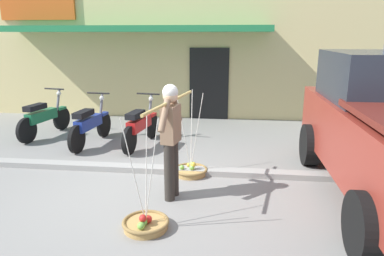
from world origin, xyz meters
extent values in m
plane|color=gray|center=(0.00, 0.00, 0.00)|extent=(90.00, 90.00, 0.00)
cube|color=gray|center=(0.00, 0.70, 0.05)|extent=(20.00, 0.24, 0.10)
cylinder|color=#2D2823|center=(0.41, -0.18, 0.43)|extent=(0.15, 0.15, 0.86)
cylinder|color=#2D2823|center=(0.38, -0.36, 0.43)|extent=(0.15, 0.15, 0.86)
cube|color=#84664C|center=(0.40, -0.27, 1.13)|extent=(0.26, 0.37, 0.54)
sphere|color=#E0B78E|center=(0.40, -0.27, 1.53)|extent=(0.21, 0.21, 0.21)
sphere|color=silver|center=(0.40, -0.27, 1.58)|extent=(0.22, 0.22, 0.22)
cylinder|color=#84664C|center=(0.44, -0.03, 1.30)|extent=(0.15, 0.35, 0.43)
cylinder|color=#84664C|center=(0.35, -0.50, 1.30)|extent=(0.15, 0.35, 0.43)
cylinder|color=tan|center=(0.40, -0.27, 1.45)|extent=(0.39, 1.85, 0.04)
cylinder|color=#B2894C|center=(0.57, 0.65, 0.04)|extent=(0.55, 0.55, 0.09)
torus|color=olive|center=(0.57, 0.65, 0.10)|extent=(0.59, 0.59, 0.05)
sphere|color=gold|center=(0.52, 0.77, 0.13)|extent=(0.08, 0.08, 0.08)
sphere|color=#72B143|center=(0.57, 0.82, 0.13)|extent=(0.09, 0.09, 0.09)
sphere|color=#75B645|center=(0.60, 0.63, 0.14)|extent=(0.09, 0.09, 0.09)
sphere|color=#70AD42|center=(0.42, 0.63, 0.13)|extent=(0.08, 0.08, 0.08)
sphere|color=yellow|center=(0.61, 0.64, 0.19)|extent=(0.09, 0.09, 0.09)
cylinder|color=silver|center=(0.57, 0.78, 0.77)|extent=(0.01, 0.26, 1.36)
cylinder|color=silver|center=(0.46, 0.59, 0.77)|extent=(0.23, 0.14, 1.36)
cylinder|color=silver|center=(0.68, 0.59, 0.77)|extent=(0.23, 0.14, 1.36)
cylinder|color=#B2894C|center=(0.23, -1.19, 0.04)|extent=(0.55, 0.55, 0.09)
torus|color=olive|center=(0.23, -1.19, 0.10)|extent=(0.59, 0.59, 0.05)
sphere|color=red|center=(0.26, -1.20, 0.14)|extent=(0.10, 0.10, 0.10)
sphere|color=#76B746|center=(0.21, -1.36, 0.14)|extent=(0.09, 0.09, 0.09)
sphere|color=#6CA740|center=(0.23, -1.20, 0.14)|extent=(0.10, 0.10, 0.10)
sphere|color=#7ABE48|center=(0.23, -1.27, 0.13)|extent=(0.09, 0.09, 0.09)
sphere|color=red|center=(0.22, -1.28, 0.19)|extent=(0.09, 0.09, 0.09)
cylinder|color=silver|center=(0.23, -1.06, 0.77)|extent=(0.01, 0.26, 1.36)
cylinder|color=silver|center=(0.12, -1.25, 0.77)|extent=(0.23, 0.14, 1.36)
cylinder|color=silver|center=(0.33, -1.25, 0.77)|extent=(0.23, 0.14, 1.36)
cylinder|color=black|center=(-3.05, 3.28, 0.29)|extent=(0.18, 0.59, 0.58)
cylinder|color=black|center=(-3.27, 2.06, 0.29)|extent=(0.18, 0.59, 0.58)
cube|color=#19663D|center=(-3.05, 3.28, 0.55)|extent=(0.19, 0.30, 0.06)
cube|color=#19663D|center=(-3.18, 2.57, 0.51)|extent=(0.35, 0.92, 0.24)
cube|color=black|center=(-3.21, 2.39, 0.75)|extent=(0.31, 0.59, 0.12)
cylinder|color=slate|center=(-3.07, 3.18, 0.68)|extent=(0.11, 0.30, 0.76)
cylinder|color=black|center=(-3.08, 3.10, 1.07)|extent=(0.54, 0.13, 0.04)
sphere|color=silver|center=(-3.06, 3.26, 0.93)|extent=(0.11, 0.11, 0.11)
cylinder|color=black|center=(-1.75, 2.77, 0.29)|extent=(0.14, 0.59, 0.58)
cylinder|color=black|center=(-1.87, 1.54, 0.29)|extent=(0.14, 0.59, 0.58)
cube|color=navy|center=(-1.75, 2.77, 0.55)|extent=(0.17, 0.29, 0.06)
cube|color=navy|center=(-1.82, 2.06, 0.51)|extent=(0.29, 0.92, 0.24)
cube|color=black|center=(-1.84, 1.88, 0.75)|extent=(0.27, 0.58, 0.12)
cylinder|color=slate|center=(-1.76, 2.67, 0.68)|extent=(0.09, 0.30, 0.76)
cylinder|color=black|center=(-1.77, 2.60, 1.07)|extent=(0.54, 0.09, 0.04)
sphere|color=silver|center=(-1.76, 2.75, 0.93)|extent=(0.11, 0.11, 0.11)
cylinder|color=black|center=(-0.60, 2.81, 0.29)|extent=(0.17, 0.59, 0.58)
cylinder|color=black|center=(-0.79, 1.58, 0.29)|extent=(0.17, 0.59, 0.58)
cube|color=red|center=(-0.60, 2.81, 0.55)|extent=(0.18, 0.30, 0.06)
cube|color=red|center=(-0.71, 2.10, 0.51)|extent=(0.33, 0.92, 0.24)
cube|color=black|center=(-0.74, 1.92, 0.75)|extent=(0.30, 0.59, 0.12)
cylinder|color=slate|center=(-0.62, 2.71, 0.68)|extent=(0.10, 0.30, 0.76)
cylinder|color=black|center=(-0.63, 2.63, 1.07)|extent=(0.54, 0.12, 0.04)
sphere|color=silver|center=(-0.60, 2.79, 0.93)|extent=(0.11, 0.11, 0.11)
cylinder|color=black|center=(2.70, 1.42, 0.38)|extent=(0.26, 0.76, 0.76)
cylinder|color=black|center=(2.70, -1.50, 0.38)|extent=(0.26, 0.76, 0.76)
cube|color=silver|center=(3.66, 2.33, 0.50)|extent=(0.44, 0.02, 0.12)
cube|color=#DBC684|center=(-1.38, 7.46, 2.10)|extent=(13.00, 5.00, 4.20)
cube|color=#237F47|center=(-1.38, 4.46, 2.50)|extent=(7.15, 1.00, 0.16)
cube|color=#DB5B1E|center=(-4.30, 4.91, 3.20)|extent=(2.20, 0.08, 0.90)
cube|color=black|center=(0.57, 4.94, 1.00)|extent=(1.10, 0.06, 2.00)
camera|label=1|loc=(1.27, -5.10, 2.36)|focal=33.40mm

